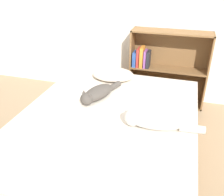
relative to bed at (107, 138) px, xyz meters
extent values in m
plane|color=#997F60|center=(0.00, 0.00, -0.24)|extent=(8.00, 8.00, 0.00)
cube|color=white|center=(0.00, 1.48, 1.01)|extent=(8.00, 0.06, 2.50)
cube|color=#99754C|center=(0.00, 0.00, -0.09)|extent=(1.59, 2.04, 0.29)
cube|color=beige|center=(0.00, 0.00, 0.15)|extent=(1.54, 1.98, 0.19)
ellipsoid|color=beige|center=(-0.18, 0.80, 0.30)|extent=(0.48, 0.38, 0.10)
ellipsoid|color=beige|center=(0.43, -0.06, 0.31)|extent=(0.45, 0.21, 0.13)
sphere|color=beige|center=(0.25, -0.07, 0.32)|extent=(0.14, 0.14, 0.14)
cone|color=beige|center=(0.25, -0.11, 0.39)|extent=(0.04, 0.04, 0.03)
cone|color=beige|center=(0.24, -0.03, 0.39)|extent=(0.04, 0.04, 0.03)
cylinder|color=beige|center=(0.72, -0.04, 0.28)|extent=(0.20, 0.08, 0.06)
ellipsoid|color=#47423D|center=(-0.19, 0.29, 0.31)|extent=(0.30, 0.43, 0.12)
sphere|color=#47423D|center=(-0.24, 0.13, 0.31)|extent=(0.12, 0.12, 0.12)
cone|color=#47423D|center=(-0.21, 0.12, 0.38)|extent=(0.04, 0.04, 0.03)
cone|color=#47423D|center=(-0.28, 0.15, 0.38)|extent=(0.04, 0.04, 0.03)
cylinder|color=#47423D|center=(-0.09, 0.54, 0.28)|extent=(0.12, 0.19, 0.06)
cube|color=brown|center=(-0.07, 1.31, 0.24)|extent=(0.02, 0.26, 0.96)
cube|color=brown|center=(0.89, 1.31, 0.24)|extent=(0.02, 0.26, 0.96)
cube|color=brown|center=(0.41, 1.31, -0.23)|extent=(0.98, 0.26, 0.02)
cube|color=brown|center=(0.41, 1.31, 0.72)|extent=(0.98, 0.26, 0.02)
cube|color=brown|center=(0.41, 1.31, 0.24)|extent=(0.94, 0.26, 0.02)
cube|color=brown|center=(0.41, 1.43, 0.24)|extent=(0.98, 0.02, 0.96)
cube|color=#2D519E|center=(-0.02, 1.27, 0.35)|extent=(0.04, 0.16, 0.19)
cube|color=#B7332D|center=(0.02, 1.27, 0.37)|extent=(0.03, 0.16, 0.24)
cube|color=orange|center=(0.07, 1.27, 0.38)|extent=(0.04, 0.16, 0.26)
cube|color=#8C4C99|center=(0.11, 1.27, 0.36)|extent=(0.03, 0.16, 0.22)
cube|color=#232328|center=(0.15, 1.27, 0.36)|extent=(0.04, 0.16, 0.21)
camera|label=1|loc=(0.58, -1.78, 1.43)|focal=40.00mm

